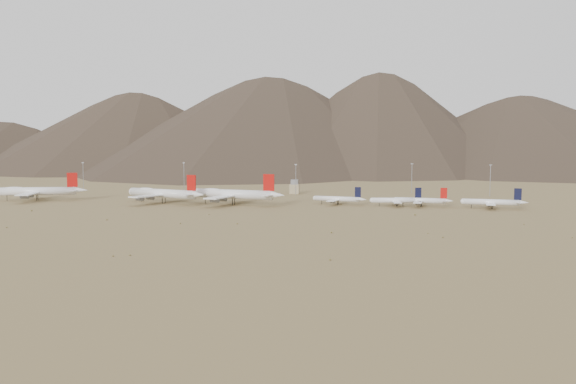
% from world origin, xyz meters
% --- Properties ---
extents(ground, '(3000.00, 3000.00, 0.00)m').
position_xyz_m(ground, '(0.00, 0.00, 0.00)').
color(ground, '#9E8251').
rests_on(ground, ground).
extents(mountain_ridge, '(4400.00, 1000.00, 300.00)m').
position_xyz_m(mountain_ridge, '(0.00, 900.00, 150.00)').
color(mountain_ridge, '#47392A').
rests_on(mountain_ridge, ground).
extents(widebody_west, '(67.43, 53.40, 20.59)m').
position_xyz_m(widebody_west, '(-150.55, 28.42, 7.10)').
color(widebody_west, white).
rests_on(widebody_west, ground).
extents(widebody_centre, '(66.20, 53.08, 20.79)m').
position_xyz_m(widebody_centre, '(-50.05, 24.88, 7.17)').
color(widebody_centre, white).
rests_on(widebody_centre, ground).
extents(widebody_east, '(71.78, 56.50, 21.70)m').
position_xyz_m(widebody_east, '(1.23, 22.77, 7.48)').
color(widebody_east, white).
rests_on(widebody_east, ground).
extents(narrowbody_a, '(37.81, 27.85, 12.70)m').
position_xyz_m(narrowbody_a, '(73.51, 33.98, 4.12)').
color(narrowbody_a, white).
rests_on(narrowbody_a, ground).
extents(narrowbody_b, '(38.34, 27.77, 12.68)m').
position_xyz_m(narrowbody_b, '(113.28, 30.50, 4.11)').
color(narrowbody_b, white).
rests_on(narrowbody_b, ground).
extents(narrowbody_c, '(39.01, 28.44, 12.96)m').
position_xyz_m(narrowbody_c, '(129.31, 31.21, 4.20)').
color(narrowbody_c, white).
rests_on(narrowbody_c, ground).
extents(narrowbody_d, '(41.20, 29.95, 13.65)m').
position_xyz_m(narrowbody_d, '(173.39, 24.58, 4.43)').
color(narrowbody_d, white).
rests_on(narrowbody_d, ground).
extents(control_tower, '(8.00, 8.00, 12.00)m').
position_xyz_m(control_tower, '(30.00, 120.00, 5.32)').
color(control_tower, tan).
rests_on(control_tower, ground).
extents(mast_far_west, '(2.00, 0.60, 25.70)m').
position_xyz_m(mast_far_west, '(-166.48, 124.80, 14.20)').
color(mast_far_west, gray).
rests_on(mast_far_west, ground).
extents(mast_west, '(2.00, 0.60, 25.70)m').
position_xyz_m(mast_west, '(-73.88, 135.38, 14.20)').
color(mast_west, gray).
rests_on(mast_west, ground).
extents(mast_centre, '(2.00, 0.60, 25.70)m').
position_xyz_m(mast_centre, '(33.28, 104.61, 14.20)').
color(mast_centre, gray).
rests_on(mast_centre, ground).
extents(mast_east, '(2.00, 0.60, 25.70)m').
position_xyz_m(mast_east, '(128.64, 140.76, 14.20)').
color(mast_east, gray).
rests_on(mast_east, ground).
extents(mast_far_east, '(2.00, 0.60, 25.70)m').
position_xyz_m(mast_far_east, '(189.36, 120.57, 14.20)').
color(mast_far_east, gray).
rests_on(mast_far_east, ground).
extents(desert_scrub, '(400.72, 157.07, 0.90)m').
position_xyz_m(desert_scrub, '(-12.44, -80.80, 0.32)').
color(desert_scrub, olive).
rests_on(desert_scrub, ground).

